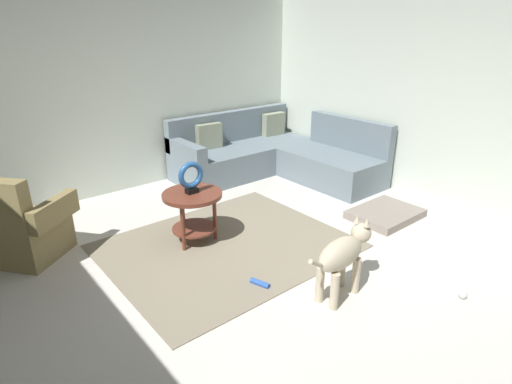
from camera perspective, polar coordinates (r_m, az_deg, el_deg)
ground_plane at (r=3.75m, az=0.55°, el=-12.86°), size 6.00×6.00×0.10m
wall_back at (r=5.71m, az=-19.31°, el=13.24°), size 6.00×0.12×2.70m
wall_right at (r=5.52m, az=25.27°, el=12.14°), size 0.12×6.00×2.70m
area_rug at (r=4.27m, az=-3.99°, el=-7.37°), size 2.30×1.90×0.01m
sectional_couch at (r=6.18m, az=2.59°, el=4.91°), size 2.20×2.25×0.88m
armchair at (r=4.49m, az=-29.48°, el=-4.33°), size 0.97×1.00×0.88m
side_table at (r=4.23m, az=-8.67°, el=-1.67°), size 0.60×0.60×0.54m
torus_sculpture at (r=4.12m, az=-8.90°, el=2.09°), size 0.28×0.08×0.33m
dog_bed_mat at (r=5.09m, az=17.30°, el=-2.88°), size 0.80×0.60×0.09m
dog at (r=3.45m, az=11.86°, el=-8.38°), size 0.85×0.28×0.63m
dog_toy_ball at (r=3.90m, az=26.49°, el=-12.46°), size 0.07×0.07×0.07m
dog_toy_rope at (r=3.66m, az=0.55°, el=-12.40°), size 0.10×0.19×0.05m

